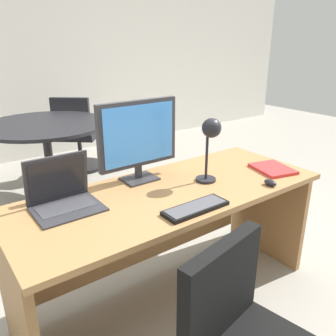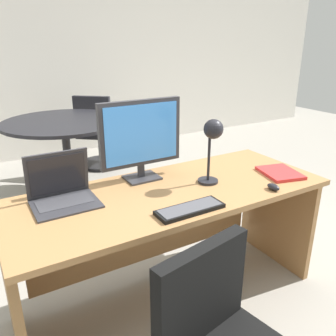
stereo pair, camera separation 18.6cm
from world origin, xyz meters
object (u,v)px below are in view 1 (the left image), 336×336
at_px(monitor, 138,136).
at_px(mouse, 270,183).
at_px(desk, 166,221).
at_px(meeting_table, 47,143).
at_px(laptop, 62,191).
at_px(desk_lamp, 211,136).
at_px(book, 273,169).
at_px(keyboard, 196,208).
at_px(meeting_chair_near, 78,140).

distance_m(monitor, mouse, 0.80).
distance_m(desk, meeting_table, 1.78).
bearing_deg(laptop, desk_lamp, -14.85).
bearing_deg(book, meeting_table, 112.57).
bearing_deg(keyboard, meeting_table, 91.66).
height_order(keyboard, book, keyboard).
xyz_separation_m(mouse, meeting_table, (-0.60, 2.11, -0.16)).
relative_size(desk, desk_lamp, 4.71).
distance_m(desk, monitor, 0.52).
relative_size(mouse, book, 0.27).
bearing_deg(desk, book, -15.05).
distance_m(desk, keyboard, 0.39).
height_order(meeting_table, meeting_chair_near, meeting_chair_near).
bearing_deg(monitor, book, -25.75).
relative_size(keyboard, meeting_table, 0.30).
height_order(monitor, keyboard, monitor).
distance_m(monitor, laptop, 0.53).
distance_m(laptop, meeting_chair_near, 2.58).
relative_size(mouse, meeting_table, 0.07).
xyz_separation_m(book, meeting_table, (-0.82, 1.96, -0.15)).
bearing_deg(meeting_table, laptop, -105.09).
xyz_separation_m(book, meeting_chair_near, (-0.25, 2.65, -0.37)).
distance_m(mouse, desk_lamp, 0.44).
distance_m(laptop, desk_lamp, 0.85).
height_order(desk, book, book).
bearing_deg(monitor, keyboard, -88.32).
xyz_separation_m(desk, desk_lamp, (0.24, -0.09, 0.50)).
xyz_separation_m(laptop, meeting_table, (0.44, 1.65, -0.22)).
bearing_deg(desk_lamp, keyboard, -142.52).
bearing_deg(laptop, desk, -12.65).
bearing_deg(meeting_chair_near, laptop, -113.50).
bearing_deg(meeting_chair_near, monitor, -102.96).
bearing_deg(mouse, meeting_chair_near, 90.64).
xyz_separation_m(laptop, meeting_chair_near, (1.01, 2.33, -0.44)).
distance_m(keyboard, book, 0.77).
distance_m(desk_lamp, meeting_table, 1.94).
distance_m(keyboard, meeting_chair_near, 2.84).
relative_size(monitor, laptop, 1.56).
bearing_deg(meeting_table, desk_lamp, -79.19).
relative_size(desk, keyboard, 5.15).
xyz_separation_m(keyboard, meeting_chair_near, (0.51, 2.77, -0.37)).
height_order(laptop, mouse, laptop).
relative_size(desk_lamp, book, 1.28).
height_order(laptop, meeting_table, laptop).
height_order(keyboard, desk_lamp, desk_lamp).
bearing_deg(desk, desk_lamp, -19.67).
bearing_deg(keyboard, monitor, 91.68).
bearing_deg(meeting_chair_near, mouse, -89.36).
bearing_deg(meeting_chair_near, desk_lamp, -94.82).
distance_m(keyboard, meeting_table, 2.09).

